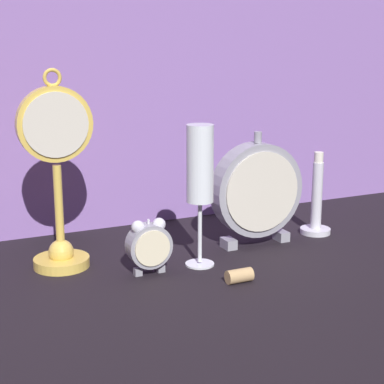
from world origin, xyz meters
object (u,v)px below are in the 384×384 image
pocket_watch_on_stand (58,181)px  brass_candlestick (316,206)px  alarm_clock_twin_bell (149,244)px  champagne_flute (199,173)px  wine_cork (239,276)px  mantel_clock_silver (257,191)px

pocket_watch_on_stand → brass_candlestick: (0.49, -0.02, -0.09)m
pocket_watch_on_stand → brass_candlestick: 0.50m
alarm_clock_twin_bell → brass_candlestick: 0.38m
champagne_flute → brass_candlestick: bearing=13.1°
alarm_clock_twin_bell → brass_candlestick: size_ratio=0.57×
alarm_clock_twin_bell → wine_cork: bearing=-39.5°
brass_candlestick → mantel_clock_silver: bearing=-175.5°
pocket_watch_on_stand → champagne_flute: size_ratio=1.38×
pocket_watch_on_stand → brass_candlestick: size_ratio=2.03×
brass_candlestick → wine_cork: (-0.26, -0.16, -0.04)m
alarm_clock_twin_bell → champagne_flute: size_ratio=0.39×
pocket_watch_on_stand → wine_cork: pocket_watch_on_stand is taller
champagne_flute → brass_candlestick: champagne_flute is taller
champagne_flute → alarm_clock_twin_bell: bearing=-178.1°
mantel_clock_silver → champagne_flute: champagne_flute is taller
alarm_clock_twin_bell → brass_candlestick: bearing=10.5°
mantel_clock_silver → brass_candlestick: (0.14, 0.01, -0.05)m
mantel_clock_silver → wine_cork: mantel_clock_silver is taller
pocket_watch_on_stand → alarm_clock_twin_bell: size_ratio=3.56×
brass_candlestick → champagne_flute: bearing=-166.9°
alarm_clock_twin_bell → mantel_clock_silver: 0.25m
brass_candlestick → wine_cork: brass_candlestick is taller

